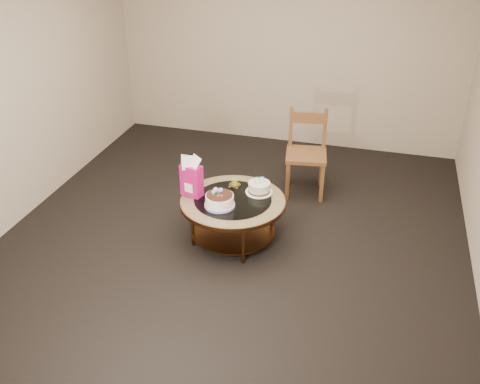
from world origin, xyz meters
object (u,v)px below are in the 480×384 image
(decorated_cake, at_px, (220,201))
(cream_cake, at_px, (259,188))
(coffee_table, at_px, (233,206))
(gift_bag, at_px, (192,176))
(dining_chair, at_px, (306,153))

(decorated_cake, distance_m, cream_cake, 0.45)
(coffee_table, distance_m, gift_bag, 0.49)
(coffee_table, height_order, gift_bag, gift_bag)
(gift_bag, xyz_separation_m, dining_chair, (0.91, 1.19, -0.18))
(cream_cake, bearing_deg, decorated_cake, -153.38)
(dining_chair, bearing_deg, decorated_cake, -122.69)
(decorated_cake, height_order, gift_bag, gift_bag)
(decorated_cake, bearing_deg, cream_cake, 49.81)
(cream_cake, bearing_deg, coffee_table, -160.55)
(dining_chair, bearing_deg, gift_bag, -135.85)
(coffee_table, distance_m, decorated_cake, 0.22)
(cream_cake, relative_size, dining_chair, 0.28)
(dining_chair, bearing_deg, cream_cake, -115.65)
(gift_bag, bearing_deg, decorated_cake, -6.21)
(decorated_cake, relative_size, dining_chair, 0.30)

